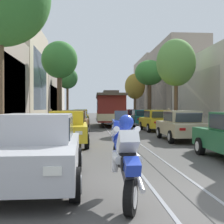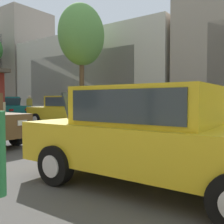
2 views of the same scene
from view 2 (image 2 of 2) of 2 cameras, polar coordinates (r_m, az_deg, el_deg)
The scene contains 7 objects.
building_facade_right at distance 27.68m, azimuth -17.84°, elevation 9.01°, with size 5.72×58.95×10.76m.
parked_car_yellow_second_left at distance 4.15m, azimuth 9.13°, elevation -5.18°, with size 2.08×4.39×1.58m.
parked_car_beige_second_right at distance 10.13m, azimuth 16.26°, elevation -0.61°, with size 2.05×4.38×1.58m.
parked_car_yellow_mid_right at distance 14.01m, azimuth -10.14°, elevation 0.34°, with size 2.10×4.40×1.58m.
parked_car_teal_fourth_right at distance 18.95m, azimuth -23.50°, elevation 0.76°, with size 2.00×4.36×1.58m.
street_tree_kerb_right_second at distance 15.83m, azimuth -6.78°, elevation 16.59°, with size 3.03×2.44×7.02m.
pedestrian_on_left_pavement at distance 21.25m, azimuth -17.89°, elevation 1.50°, with size 0.55×0.25×1.71m.
Camera 2 is at (-6.57, 6.65, 1.37)m, focal length 41.10 mm.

